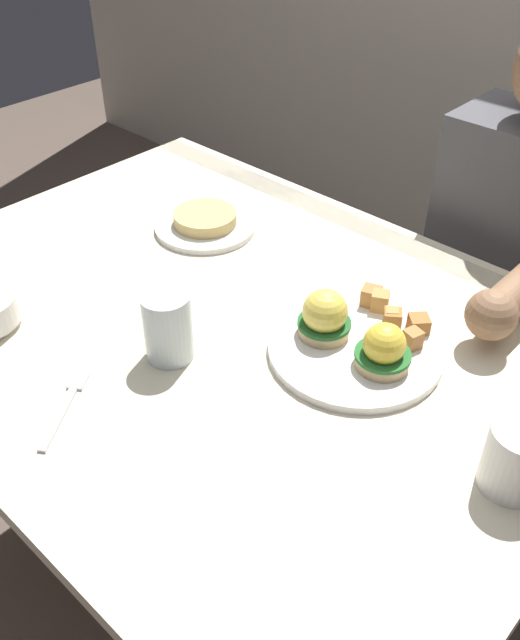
# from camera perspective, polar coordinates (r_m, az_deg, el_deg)

# --- Properties ---
(ground_plane) EXTENTS (6.00, 6.00, 0.00)m
(ground_plane) POSITION_cam_1_polar(r_m,az_deg,el_deg) (1.69, -2.27, -20.06)
(ground_plane) COLOR brown
(dining_table) EXTENTS (1.20, 0.90, 0.74)m
(dining_table) POSITION_cam_1_polar(r_m,az_deg,el_deg) (1.20, -3.01, -3.80)
(dining_table) COLOR beige
(dining_table) RESTS_ON ground_plane
(eggs_benedict_plate) EXTENTS (0.27, 0.27, 0.09)m
(eggs_benedict_plate) POSITION_cam_1_polar(r_m,az_deg,el_deg) (1.06, 7.94, -1.57)
(eggs_benedict_plate) COLOR white
(eggs_benedict_plate) RESTS_ON dining_table
(coffee_mug) EXTENTS (0.11, 0.08, 0.09)m
(coffee_mug) POSITION_cam_1_polar(r_m,az_deg,el_deg) (0.90, 20.76, -10.66)
(coffee_mug) COLOR white
(coffee_mug) RESTS_ON dining_table
(fork) EXTENTS (0.10, 0.14, 0.00)m
(fork) POSITION_cam_1_polar(r_m,az_deg,el_deg) (1.01, -15.85, -6.79)
(fork) COLOR silver
(fork) RESTS_ON dining_table
(water_glass_near) EXTENTS (0.07, 0.07, 0.11)m
(water_glass_near) POSITION_cam_1_polar(r_m,az_deg,el_deg) (1.03, -7.65, -0.79)
(water_glass_near) COLOR silver
(water_glass_near) RESTS_ON dining_table
(side_plate) EXTENTS (0.20, 0.20, 0.04)m
(side_plate) POSITION_cam_1_polar(r_m,az_deg,el_deg) (1.37, -4.57, 8.08)
(side_plate) COLOR white
(side_plate) RESTS_ON dining_table
(diner_person) EXTENTS (0.34, 0.54, 1.14)m
(diner_person) POSITION_cam_1_polar(r_m,az_deg,el_deg) (1.50, 20.24, 4.03)
(diner_person) COLOR #33333D
(diner_person) RESTS_ON ground_plane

